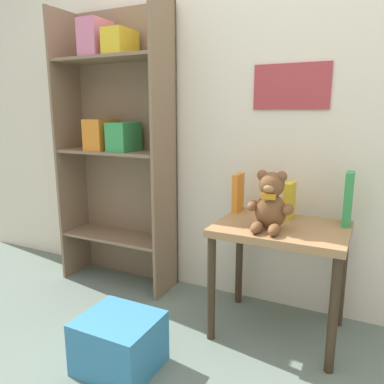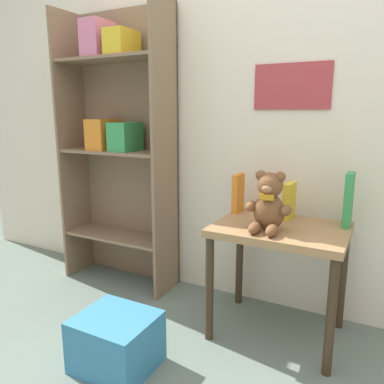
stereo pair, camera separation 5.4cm
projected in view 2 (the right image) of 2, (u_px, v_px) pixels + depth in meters
The scene contains 8 objects.
wall_back at pixel (288, 80), 1.93m from camera, with size 4.80×0.07×2.50m.
bookshelf_side at pixel (119, 135), 2.32m from camera, with size 0.73×0.28×1.70m.
display_table at pixel (280, 243), 1.79m from camera, with size 0.61×0.46×0.56m.
teddy_bear at pixel (269, 204), 1.68m from camera, with size 0.21×0.19×0.27m.
book_standing_orange at pixel (238, 193), 2.00m from camera, with size 0.03×0.11×0.21m, color orange.
book_standing_yellow at pixel (289, 201), 1.88m from camera, with size 0.04×0.12×0.18m, color gold.
book_standing_green at pixel (349, 200), 1.74m from camera, with size 0.03×0.11×0.26m, color #33934C.
storage_bin at pixel (116, 342), 1.61m from camera, with size 0.33×0.29×0.24m.
Camera 2 is at (0.50, -0.72, 1.09)m, focal length 35.00 mm.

